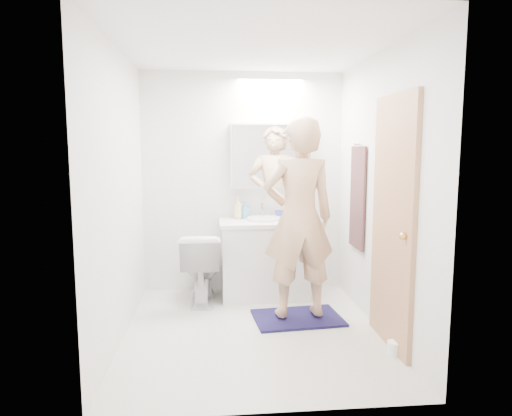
{
  "coord_description": "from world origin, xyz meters",
  "views": [
    {
      "loc": [
        -0.33,
        -3.81,
        1.59
      ],
      "look_at": [
        0.05,
        0.25,
        1.05
      ],
      "focal_mm": 32.23,
      "sensor_mm": 36.0,
      "label": 1
    }
  ],
  "objects": [
    {
      "name": "towel_hook",
      "position": [
        1.07,
        0.55,
        1.62
      ],
      "size": [
        0.07,
        0.02,
        0.02
      ],
      "primitive_type": "cylinder",
      "rotation": [
        0.0,
        1.57,
        0.0
      ],
      "color": "silver",
      "rests_on": "wall_right"
    },
    {
      "name": "door_knob",
      "position": [
        1.04,
        -0.65,
        0.95
      ],
      "size": [
        0.06,
        0.06,
        0.06
      ],
      "primitive_type": "sphere",
      "color": "gold",
      "rests_on": "door"
    },
    {
      "name": "bath_rug",
      "position": [
        0.44,
        0.24,
        0.01
      ],
      "size": [
        0.85,
        0.62,
        0.02
      ],
      "primitive_type": "cube",
      "rotation": [
        0.0,
        0.0,
        0.09
      ],
      "color": "#141238",
      "rests_on": "floor"
    },
    {
      "name": "toilet",
      "position": [
        -0.46,
        0.85,
        0.37
      ],
      "size": [
        0.42,
        0.72,
        0.73
      ],
      "primitive_type": "imported",
      "rotation": [
        0.0,
        0.0,
        3.12
      ],
      "color": "white",
      "rests_on": "floor"
    },
    {
      "name": "wall_back",
      "position": [
        0.0,
        1.25,
        1.2
      ],
      "size": [
        2.5,
        0.0,
        2.5
      ],
      "primitive_type": "plane",
      "rotation": [
        1.57,
        0.0,
        0.0
      ],
      "color": "white",
      "rests_on": "floor"
    },
    {
      "name": "toilet_paper_roll",
      "position": [
        1.05,
        -0.55,
        0.05
      ],
      "size": [
        0.11,
        0.11,
        0.1
      ],
      "primitive_type": "cylinder",
      "color": "white",
      "rests_on": "floor"
    },
    {
      "name": "wall_right",
      "position": [
        1.1,
        0.0,
        1.2
      ],
      "size": [
        0.0,
        2.5,
        2.5
      ],
      "primitive_type": "plane",
      "rotation": [
        1.57,
        0.0,
        -1.57
      ],
      "color": "white",
      "rests_on": "floor"
    },
    {
      "name": "wall_left",
      "position": [
        -1.1,
        0.0,
        1.2
      ],
      "size": [
        0.0,
        2.5,
        2.5
      ],
      "primitive_type": "plane",
      "rotation": [
        1.57,
        0.0,
        1.57
      ],
      "color": "white",
      "rests_on": "floor"
    },
    {
      "name": "door",
      "position": [
        1.08,
        -0.35,
        1.0
      ],
      "size": [
        0.04,
        0.8,
        2.0
      ],
      "primitive_type": "cube",
      "color": "tan",
      "rests_on": "wall_right"
    },
    {
      "name": "vanity_cabinet",
      "position": [
        0.21,
        0.96,
        0.39
      ],
      "size": [
        0.9,
        0.55,
        0.78
      ],
      "primitive_type": "cube",
      "color": "white",
      "rests_on": "floor"
    },
    {
      "name": "person",
      "position": [
        0.44,
        0.24,
        0.95
      ],
      "size": [
        0.7,
        0.49,
        1.81
      ],
      "primitive_type": "imported",
      "rotation": [
        0.0,
        0.0,
        3.23
      ],
      "color": "tan",
      "rests_on": "bath_rug"
    },
    {
      "name": "soap_bottle_a",
      "position": [
        -0.07,
        1.11,
        0.94
      ],
      "size": [
        0.09,
        0.09,
        0.23
      ],
      "primitive_type": "imported",
      "rotation": [
        0.0,
        0.0,
        -0.02
      ],
      "color": "beige",
      "rests_on": "countertop"
    },
    {
      "name": "floor",
      "position": [
        0.0,
        0.0,
        0.0
      ],
      "size": [
        2.5,
        2.5,
        0.0
      ],
      "primitive_type": "plane",
      "color": "silver",
      "rests_on": "ground"
    },
    {
      "name": "medicine_cabinet",
      "position": [
        0.3,
        1.18,
        1.5
      ],
      "size": [
        0.88,
        0.14,
        0.7
      ],
      "primitive_type": "cube",
      "color": "white",
      "rests_on": "wall_back"
    },
    {
      "name": "mirror_panel",
      "position": [
        0.3,
        1.1,
        1.5
      ],
      "size": [
        0.84,
        0.01,
        0.66
      ],
      "primitive_type": "cube",
      "color": "silver",
      "rests_on": "medicine_cabinet"
    },
    {
      "name": "soap_bottle_b",
      "position": [
        0.01,
        1.15,
        0.92
      ],
      "size": [
        0.12,
        0.12,
        0.19
      ],
      "primitive_type": "imported",
      "rotation": [
        0.0,
        0.0,
        -0.92
      ],
      "color": "#599CBF",
      "rests_on": "countertop"
    },
    {
      "name": "sink_basin",
      "position": [
        0.21,
        0.99,
        0.84
      ],
      "size": [
        0.36,
        0.36,
        0.03
      ],
      "primitive_type": "cylinder",
      "color": "white",
      "rests_on": "countertop"
    },
    {
      "name": "faucet",
      "position": [
        0.21,
        1.19,
        0.9
      ],
      "size": [
        0.02,
        0.02,
        0.16
      ],
      "primitive_type": "cylinder",
      "color": "#BABABF",
      "rests_on": "countertop"
    },
    {
      "name": "wall_front",
      "position": [
        0.0,
        -1.25,
        1.2
      ],
      "size": [
        2.5,
        0.0,
        2.5
      ],
      "primitive_type": "plane",
      "rotation": [
        -1.57,
        0.0,
        0.0
      ],
      "color": "white",
      "rests_on": "floor"
    },
    {
      "name": "ceiling",
      "position": [
        0.0,
        0.0,
        2.4
      ],
      "size": [
        2.5,
        2.5,
        0.0
      ],
      "primitive_type": "plane",
      "rotation": [
        3.14,
        0.0,
        0.0
      ],
      "color": "white",
      "rests_on": "floor"
    },
    {
      "name": "towel",
      "position": [
        1.08,
        0.55,
        1.1
      ],
      "size": [
        0.02,
        0.42,
        1.0
      ],
      "primitive_type": "cube",
      "color": "#13263C",
      "rests_on": "wall_right"
    },
    {
      "name": "countertop",
      "position": [
        0.21,
        0.96,
        0.8
      ],
      "size": [
        0.95,
        0.58,
        0.04
      ],
      "primitive_type": "cube",
      "color": "silver",
      "rests_on": "vanity_cabinet"
    },
    {
      "name": "toothbrush_cup",
      "position": [
        0.38,
        1.12,
        0.86
      ],
      "size": [
        0.12,
        0.12,
        0.08
      ],
      "primitive_type": "imported",
      "rotation": [
        0.0,
        0.0,
        0.39
      ],
      "color": "#3D41B7",
      "rests_on": "countertop"
    }
  ]
}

